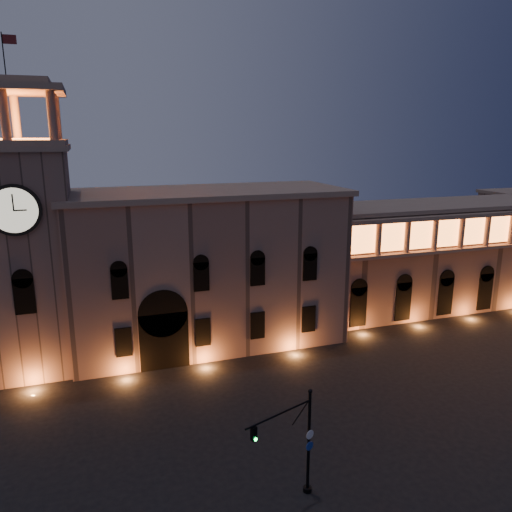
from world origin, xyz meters
The scene contains 5 objects.
ground centered at (0.00, 0.00, 0.00)m, with size 160.00×160.00×0.00m, color black.
government_building centered at (-2.08, 21.93, 8.77)m, with size 30.80×12.80×17.60m.
clock_tower centered at (-20.50, 20.98, 12.50)m, with size 9.80×9.80×32.40m.
colonnade_wing centered at (32.00, 23.92, 7.33)m, with size 40.60×11.50×14.50m.
traffic_light centered at (-2.49, -5.66, 4.01)m, with size 5.26×2.19×7.63m.
Camera 1 is at (-14.11, -31.71, 23.50)m, focal length 35.00 mm.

